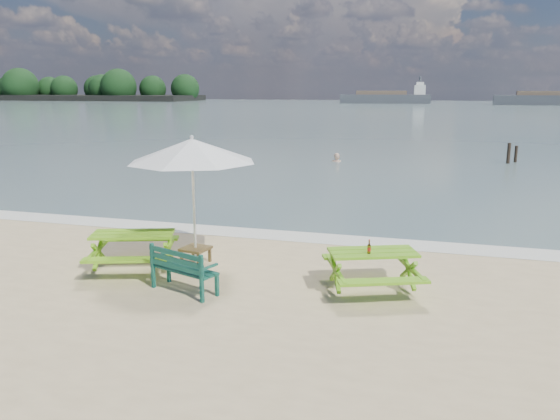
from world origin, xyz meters
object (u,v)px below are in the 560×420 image
(beer_bottle, at_px, (369,249))
(swimmer, at_px, (336,170))
(side_table, at_px, (196,255))
(park_bench, at_px, (185,278))
(patio_umbrella, at_px, (192,150))
(picnic_table_right, at_px, (372,271))
(picnic_table_left, at_px, (134,252))

(beer_bottle, relative_size, swimmer, 0.14)
(side_table, xyz_separation_m, beer_bottle, (3.55, -0.72, 0.62))
(park_bench, height_order, patio_umbrella, patio_umbrella)
(picnic_table_right, relative_size, side_table, 3.55)
(swimmer, bearing_deg, park_bench, -88.45)
(park_bench, relative_size, swimmer, 0.80)
(patio_umbrella, relative_size, swimmer, 1.75)
(park_bench, xyz_separation_m, patio_umbrella, (-0.48, 1.52, 2.04))
(patio_umbrella, bearing_deg, beer_bottle, -11.47)
(picnic_table_right, xyz_separation_m, beer_bottle, (-0.05, -0.16, 0.45))
(picnic_table_left, xyz_separation_m, picnic_table_right, (4.59, 0.12, -0.01))
(park_bench, bearing_deg, picnic_table_right, 17.05)
(side_table, relative_size, swimmer, 0.35)
(picnic_table_right, height_order, patio_umbrella, patio_umbrella)
(beer_bottle, bearing_deg, side_table, 168.53)
(beer_bottle, bearing_deg, picnic_table_left, 179.55)
(side_table, xyz_separation_m, swimmer, (-0.01, 16.39, -0.60))
(beer_bottle, bearing_deg, swimmer, 101.72)
(picnic_table_left, height_order, beer_bottle, beer_bottle)
(picnic_table_right, bearing_deg, beer_bottle, -108.32)
(picnic_table_right, bearing_deg, swimmer, 102.00)
(park_bench, bearing_deg, beer_bottle, 14.60)
(picnic_table_left, bearing_deg, side_table, 34.54)
(side_table, relative_size, patio_umbrella, 0.20)
(picnic_table_left, height_order, park_bench, park_bench)
(picnic_table_left, xyz_separation_m, patio_umbrella, (0.99, 0.68, 1.93))
(picnic_table_left, bearing_deg, beer_bottle, -0.45)
(swimmer, bearing_deg, patio_umbrella, -89.98)
(swimmer, bearing_deg, side_table, -89.98)
(picnic_table_right, distance_m, swimmer, 17.35)
(picnic_table_left, xyz_separation_m, park_bench, (1.47, -0.83, -0.11))
(picnic_table_left, relative_size, swimmer, 1.26)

